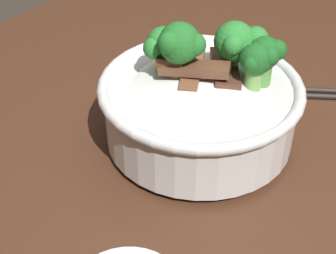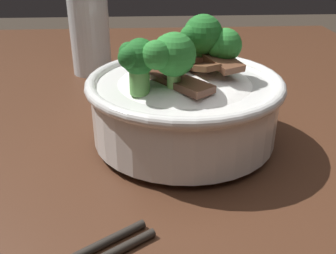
% 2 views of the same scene
% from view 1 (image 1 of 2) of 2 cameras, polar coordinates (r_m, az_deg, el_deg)
% --- Properties ---
extents(dining_table, '(1.51, 0.85, 0.78)m').
position_cam_1_polar(dining_table, '(0.72, 11.55, -1.14)').
color(dining_table, '#472819').
rests_on(dining_table, ground).
extents(rice_bowl, '(0.21, 0.21, 0.14)m').
position_cam_1_polar(rice_bowl, '(0.53, 3.77, 3.00)').
color(rice_bowl, white).
rests_on(rice_bowl, dining_table).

